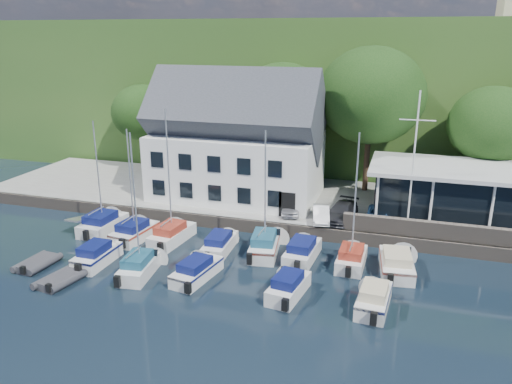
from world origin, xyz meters
TOP-DOWN VIEW (x-y plane):
  - ground at (0.00, 0.00)m, footprint 180.00×180.00m
  - quay at (0.00, 17.50)m, footprint 60.00×13.00m
  - quay_face at (0.00, 11.00)m, footprint 60.00×0.30m
  - hillside at (0.00, 62.00)m, footprint 160.00×75.00m
  - field_patch at (8.00, 70.00)m, footprint 50.00×30.00m
  - harbor_building at (-7.00, 16.50)m, footprint 14.40×8.20m
  - club_pavilion at (11.00, 16.00)m, footprint 13.20×7.20m
  - seawall at (12.00, 11.40)m, footprint 18.00×0.50m
  - gangway at (-16.50, 9.00)m, footprint 1.20×6.00m
  - car_silver at (-1.45, 13.38)m, footprint 2.12×3.68m
  - car_white at (1.17, 12.45)m, footprint 1.87×3.64m
  - car_dgrey at (2.63, 13.13)m, footprint 2.46×4.63m
  - car_blue at (5.37, 13.46)m, footprint 1.50×3.52m
  - flagpole at (7.50, 12.58)m, footprint 2.40×0.20m
  - tree_0 at (-19.44, 22.77)m, footprint 6.37×6.37m
  - tree_1 at (-13.35, 22.40)m, footprint 6.46×6.46m
  - tree_2 at (-4.39, 22.08)m, footprint 8.19×8.19m
  - tree_3 at (3.65, 21.41)m, footprint 9.31×9.31m
  - tree_4 at (13.50, 21.24)m, footprint 7.09×7.09m
  - boat_r1_0 at (-14.98, 7.83)m, footprint 2.47×6.09m
  - boat_r1_1 at (-11.84, 7.17)m, footprint 2.71×5.81m
  - boat_r1_2 at (-8.98, 7.58)m, footprint 2.55×6.28m
  - boat_r1_3 at (-5.04, 7.08)m, footprint 1.96×5.89m
  - boat_r1_4 at (-1.90, 7.67)m, footprint 2.86×6.58m
  - boat_r1_5 at (0.82, 7.41)m, footprint 2.28×6.03m
  - boat_r1_6 at (4.12, 7.39)m, footprint 1.96×5.29m
  - boat_r1_7 at (6.99, 7.37)m, footprint 2.85×6.27m
  - boat_r2_0 at (-12.11, 2.77)m, footprint 1.85×5.40m
  - boat_r2_1 at (-8.61, 2.25)m, footprint 2.49×5.99m
  - boat_r2_2 at (-4.92, 2.77)m, footprint 2.69×5.96m
  - boat_r2_3 at (1.06, 2.37)m, footprint 2.45×5.45m
  - boat_r2_4 at (5.93, 2.37)m, footprint 2.14×5.40m
  - dinghy_0 at (-15.61, 1.20)m, footprint 2.02×3.14m
  - dinghy_1 at (-12.66, -0.28)m, footprint 2.38×3.35m

SIDE VIEW (x-z plane):
  - ground at x=0.00m, z-range 0.00..0.00m
  - gangway at x=-16.50m, z-range -0.70..0.70m
  - dinghy_0 at x=-15.61m, z-range 0.00..0.70m
  - dinghy_1 at x=-12.66m, z-range 0.00..0.71m
  - quay at x=0.00m, z-range 0.00..1.00m
  - quay_face at x=0.00m, z-range 0.00..1.00m
  - boat_r1_3 at x=-5.04m, z-range 0.00..1.35m
  - boat_r2_2 at x=-4.92m, z-range 0.00..1.39m
  - boat_r2_3 at x=1.06m, z-range 0.00..1.47m
  - boat_r1_7 at x=6.99m, z-range 0.00..1.48m
  - boat_r1_5 at x=0.82m, z-range 0.00..1.49m
  - boat_r2_4 at x=5.93m, z-range 0.00..1.50m
  - boat_r2_0 at x=-12.11m, z-range 0.00..1.51m
  - car_white at x=1.17m, z-range 1.00..2.14m
  - car_silver at x=-1.45m, z-range 1.00..2.18m
  - car_blue at x=5.37m, z-range 1.00..2.19m
  - seawall at x=12.00m, z-range 1.00..2.20m
  - car_dgrey at x=2.63m, z-range 1.00..2.28m
  - club_pavilion at x=11.00m, z-range 1.00..5.10m
  - boat_r1_6 at x=4.12m, z-range 0.00..8.57m
  - boat_r2_1 at x=-8.61m, z-range 0.00..8.90m
  - boat_r1_2 at x=-8.98m, z-range 0.00..8.99m
  - boat_r1_1 at x=-11.84m, z-range 0.00..9.06m
  - boat_r1_0 at x=-14.98m, z-range 0.00..9.60m
  - boat_r1_4 at x=-1.90m, z-range 0.00..9.60m
  - harbor_building at x=-7.00m, z-range 1.00..9.70m
  - tree_0 at x=-19.44m, z-range 1.00..9.71m
  - tree_1 at x=-13.35m, z-range 1.00..9.83m
  - tree_4 at x=13.50m, z-range 1.00..10.68m
  - flagpole at x=7.50m, z-range 1.00..11.02m
  - tree_2 at x=-4.39m, z-range 1.00..12.20m
  - tree_3 at x=3.65m, z-range 1.00..13.73m
  - hillside at x=0.00m, z-range 0.00..16.00m
  - field_patch at x=8.00m, z-range 16.00..16.30m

